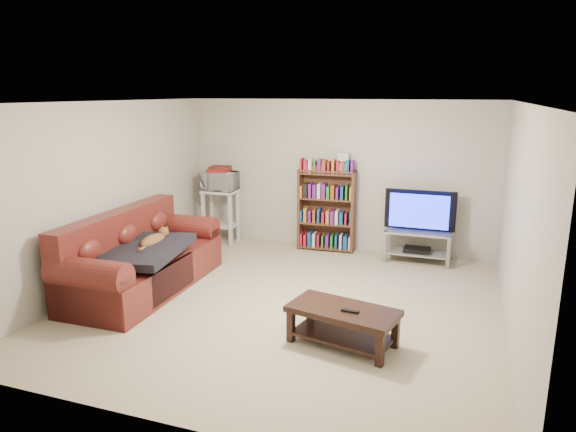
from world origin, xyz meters
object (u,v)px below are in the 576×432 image
at_px(tv_stand, 418,241).
at_px(sofa, 139,263).
at_px(bookshelf, 327,209).
at_px(coffee_table, 343,319).

bearing_deg(tv_stand, sofa, -145.52).
bearing_deg(bookshelf, coffee_table, -74.75).
height_order(coffee_table, bookshelf, bookshelf).
distance_m(tv_stand, bookshelf, 1.51).
xyz_separation_m(sofa, coffee_table, (2.87, -0.65, -0.07)).
bearing_deg(coffee_table, sofa, 179.22).
xyz_separation_m(sofa, tv_stand, (3.33, 2.28, -0.02)).
distance_m(coffee_table, bookshelf, 3.27).
relative_size(sofa, coffee_table, 2.03).
distance_m(sofa, coffee_table, 2.94).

